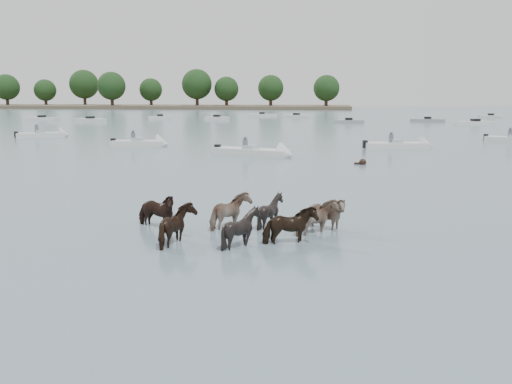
# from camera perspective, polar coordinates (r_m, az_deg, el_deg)

# --- Properties ---
(ground) EXTENTS (400.00, 400.00, 0.00)m
(ground) POSITION_cam_1_polar(r_m,az_deg,el_deg) (15.19, -8.65, -5.30)
(ground) COLOR slate
(ground) RESTS_ON ground
(shoreline) EXTENTS (160.00, 30.00, 1.00)m
(shoreline) POSITION_cam_1_polar(r_m,az_deg,el_deg) (180.06, -16.57, 8.82)
(shoreline) COLOR #4C4233
(shoreline) RESTS_ON ground
(pony_herd) EXTENTS (6.82, 3.80, 1.29)m
(pony_herd) POSITION_cam_1_polar(r_m,az_deg,el_deg) (15.65, -0.94, -3.08)
(pony_herd) COLOR black
(pony_herd) RESTS_ON ground
(swimming_pony) EXTENTS (0.72, 0.44, 0.44)m
(swimming_pony) POSITION_cam_1_polar(r_m,az_deg,el_deg) (32.34, 11.35, 3.12)
(swimming_pony) COLOR black
(swimming_pony) RESTS_ON ground
(motorboat_a) EXTENTS (4.79, 1.97, 1.92)m
(motorboat_a) POSITION_cam_1_polar(r_m,az_deg,el_deg) (43.84, -11.69, 5.14)
(motorboat_a) COLOR silver
(motorboat_a) RESTS_ON ground
(motorboat_b) EXTENTS (6.04, 3.47, 1.92)m
(motorboat_b) POSITION_cam_1_polar(r_m,az_deg,el_deg) (36.03, 0.57, 4.25)
(motorboat_b) COLOR silver
(motorboat_b) RESTS_ON ground
(motorboat_c) EXTENTS (5.57, 2.46, 1.92)m
(motorboat_c) POSITION_cam_1_polar(r_m,az_deg,el_deg) (42.80, 15.85, 4.83)
(motorboat_c) COLOR silver
(motorboat_c) RESTS_ON ground
(motorboat_f) EXTENTS (5.01, 3.80, 1.92)m
(motorboat_f) POSITION_cam_1_polar(r_m,az_deg,el_deg) (56.25, -21.45, 5.75)
(motorboat_f) COLOR silver
(motorboat_f) RESTS_ON ground
(distant_flotilla) EXTENTS (104.42, 27.46, 0.93)m
(distant_flotilla) POSITION_cam_1_polar(r_m,az_deg,el_deg) (87.75, 4.65, 7.86)
(distant_flotilla) COLOR silver
(distant_flotilla) RESTS_ON ground
(treeline) EXTENTS (151.85, 21.97, 12.49)m
(treeline) POSITION_cam_1_polar(r_m,az_deg,el_deg) (180.00, -18.15, 10.75)
(treeline) COLOR #382619
(treeline) RESTS_ON ground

